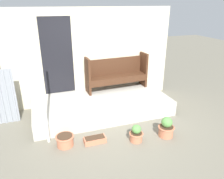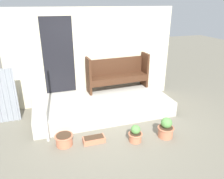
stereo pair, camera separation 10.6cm
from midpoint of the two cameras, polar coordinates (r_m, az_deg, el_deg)
ground_plane at (r=5.14m, az=0.31°, el=-9.89°), size 24.00×24.00×0.00m
porch_slab at (r=5.73m, az=-2.03°, el=-4.16°), size 3.45×1.62×0.38m
house_wall at (r=6.12m, az=-4.70°, el=8.57°), size 4.65×0.08×2.60m
support_post at (r=4.31m, az=-17.34°, el=0.94°), size 0.06×0.06×2.48m
bench at (r=6.16m, az=1.92°, el=4.53°), size 1.76×0.48×0.98m
flower_pot_left at (r=4.62m, az=-11.74°, el=-12.65°), size 0.38×0.38×0.23m
flower_pot_middle at (r=4.64m, az=6.79°, el=-11.56°), size 0.30×0.30×0.37m
flower_pot_right at (r=4.88m, az=14.51°, el=-9.87°), size 0.35×0.35×0.45m
planter_box_rect at (r=4.65m, az=-4.07°, el=-12.91°), size 0.45×0.20×0.12m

